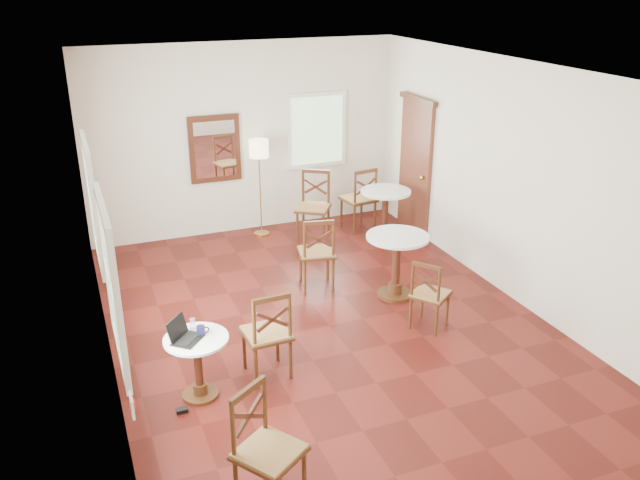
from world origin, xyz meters
The scene contains 17 objects.
ground centered at (0.00, 0.00, 0.00)m, with size 7.00×7.00×0.00m, color #4F120D.
room_shell centered at (-0.06, 0.27, 1.89)m, with size 5.02×7.02×3.01m.
cafe_table_near centered at (-1.74, -0.83, 0.42)m, with size 0.63×0.63×0.67m.
cafe_table_mid centered at (1.11, 0.41, 0.53)m, with size 0.80×0.80×0.85m.
cafe_table_back centered at (1.85, 2.20, 0.51)m, with size 0.78×0.78×0.82m.
chair_near_a centered at (-0.99, -0.72, 0.50)m, with size 0.48×0.48×1.00m.
chair_near_b centered at (-1.53, -2.43, 0.51)m, with size 0.65×0.65×1.02m.
chair_mid_a centered at (0.25, 1.05, 0.50)m, with size 0.54×0.54×1.01m.
chair_mid_b centered at (1.08, -0.46, 0.44)m, with size 0.57×0.57×0.88m.
chair_back_a centered at (1.68, 2.79, 0.53)m, with size 0.55×0.55×1.05m.
chair_back_b centered at (0.83, 2.67, 0.54)m, with size 0.70×0.70×1.09m.
floor_lamp centered at (0.12, 3.15, 1.32)m, with size 0.30×0.30×1.56m.
laptop centered at (-1.86, -0.82, 0.72)m, with size 0.39×0.39×0.22m.
mouse centered at (-1.72, -0.82, 0.69)m, with size 0.10×0.06×0.04m, color black.
navy_mug centered at (-1.68, -0.80, 0.72)m, with size 0.13×0.08×0.10m.
water_glass centered at (-1.73, -0.64, 0.73)m, with size 0.07×0.07×0.11m, color white.
power_adapter centered at (-1.97, -1.03, 0.02)m, with size 0.11×0.07×0.04m, color black.
Camera 1 is at (-2.67, -6.42, 3.96)m, focal length 37.00 mm.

